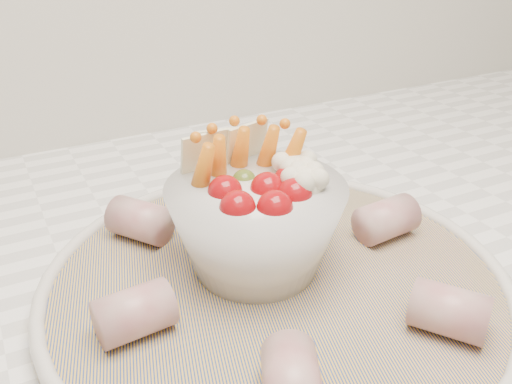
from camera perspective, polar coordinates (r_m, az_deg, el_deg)
name	(u,v)px	position (r m, az deg, el deg)	size (l,w,h in m)	color
serving_platter	(276,282)	(0.48, 1.99, -9.03)	(0.47, 0.47, 0.02)	navy
veggie_bowl	(257,220)	(0.47, 0.09, -2.82)	(0.15, 0.15, 0.12)	silver
cured_meat_rolls	(276,260)	(0.47, 2.03, -6.83)	(0.30, 0.30, 0.04)	#A34A50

